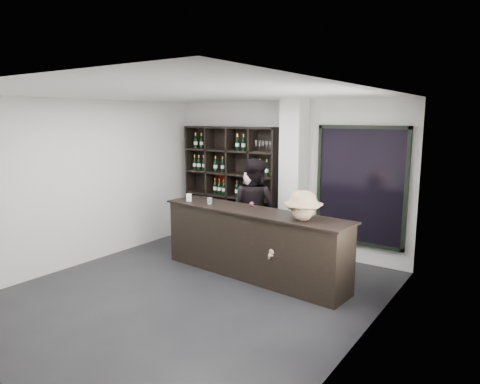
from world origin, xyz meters
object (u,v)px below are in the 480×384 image
Objects in this scene: wine_shelf at (231,185)px; tasting_counter at (253,243)px; customer at (302,242)px; taster_pink at (252,214)px; taster_black at (255,209)px.

wine_shelf is 2.19m from tasting_counter.
tasting_counter is at bearing -44.32° from wine_shelf.
wine_shelf is at bearing 123.40° from customer.
taster_pink is at bearing 128.60° from tasting_counter.
taster_pink is 1.08× the size of customer.
wine_shelf reaches higher than taster_black.
taster_black is at bearing 125.88° from tasting_counter.
tasting_counter is 0.99m from customer.
wine_shelf is at bearing -27.83° from taster_black.
wine_shelf is 1.44× the size of taster_pink.
taster_black is at bearing -170.76° from taster_pink.
tasting_counter is 0.95m from taster_black.
wine_shelf is 1.30m from taster_black.
tasting_counter is 0.94m from taster_pink.
customer is at bearing 157.70° from taster_pink.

